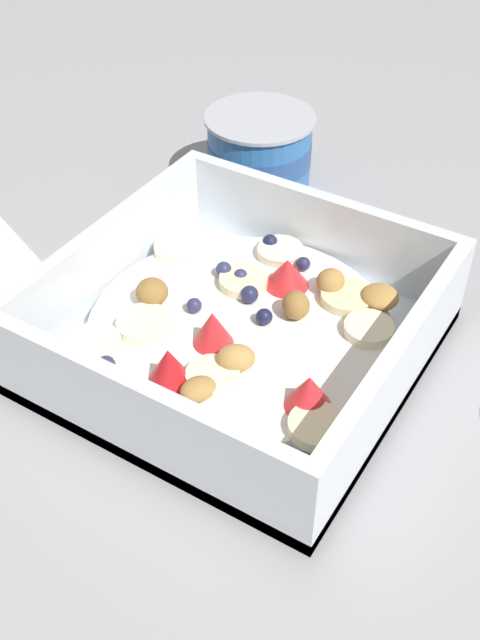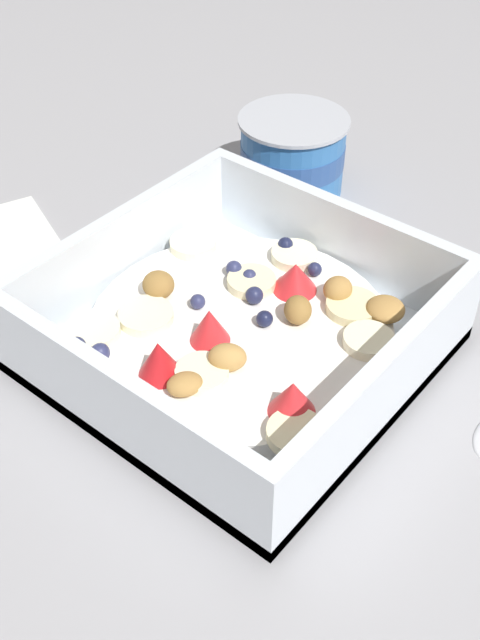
# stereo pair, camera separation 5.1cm
# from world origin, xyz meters

# --- Properties ---
(ground_plane) EXTENTS (2.40, 2.40, 0.00)m
(ground_plane) POSITION_xyz_m (0.00, 0.00, 0.00)
(ground_plane) COLOR #9E9EA3
(fruit_bowl) EXTENTS (0.23, 0.23, 0.07)m
(fruit_bowl) POSITION_xyz_m (-0.01, 0.01, 0.02)
(fruit_bowl) COLOR white
(fruit_bowl) RESTS_ON ground
(yogurt_cup) EXTENTS (0.09, 0.09, 0.07)m
(yogurt_cup) POSITION_xyz_m (-0.11, 0.20, 0.03)
(yogurt_cup) COLOR #3370B7
(yogurt_cup) RESTS_ON ground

